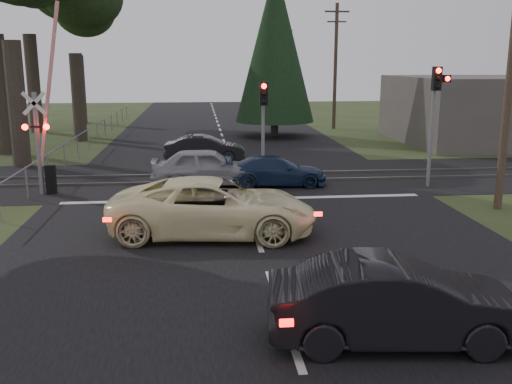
{
  "coord_description": "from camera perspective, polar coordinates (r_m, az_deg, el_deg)",
  "views": [
    {
      "loc": [
        -1.57,
        -11.87,
        4.87
      ],
      "look_at": [
        -0.01,
        3.66,
        1.3
      ],
      "focal_mm": 40.0,
      "sensor_mm": 36.0,
      "label": 1
    }
  ],
  "objects": [
    {
      "name": "traffic_signal_center",
      "position": [
        22.79,
        0.75,
        7.68
      ],
      "size": [
        0.32,
        0.48,
        4.1
      ],
      "color": "slate",
      "rests_on": "ground"
    },
    {
      "name": "crossing_signal",
      "position": [
        22.57,
        -20.43,
        4.91
      ],
      "size": [
        1.62,
        0.38,
        6.96
      ],
      "color": "slate",
      "rests_on": "ground"
    },
    {
      "name": "fence_left",
      "position": [
        35.27,
        -15.93,
        4.44
      ],
      "size": [
        0.1,
        36.0,
        1.2
      ],
      "primitive_type": null,
      "color": "slate",
      "rests_on": "ground"
    },
    {
      "name": "cream_coupe",
      "position": [
        16.32,
        -4.27,
        -1.53
      ],
      "size": [
        6.12,
        3.3,
        1.63
      ],
      "primitive_type": "imported",
      "rotation": [
        0.0,
        0.0,
        1.47
      ],
      "color": "#F5EAB0",
      "rests_on": "ground"
    },
    {
      "name": "silver_car",
      "position": [
        22.88,
        -4.89,
        2.49
      ],
      "size": [
        4.48,
        1.8,
        1.53
      ],
      "primitive_type": "imported",
      "rotation": [
        0.0,
        0.0,
        1.57
      ],
      "color": "#95969C",
      "rests_on": "ground"
    },
    {
      "name": "rail_far",
      "position": [
        25.18,
        -2.08,
        1.84
      ],
      "size": [
        120.0,
        0.12,
        0.1
      ],
      "primitive_type": "cube",
      "color": "#59544C",
      "rests_on": "ground"
    },
    {
      "name": "utility_pole_mid",
      "position": [
        43.06,
        7.95,
        12.56
      ],
      "size": [
        1.8,
        0.26,
        9.0
      ],
      "color": "#4C3D2D",
      "rests_on": "ground"
    },
    {
      "name": "conifer_tree",
      "position": [
        38.22,
        1.92,
        14.55
      ],
      "size": [
        5.2,
        5.2,
        11.0
      ],
      "color": "#473D33",
      "rests_on": "ground"
    },
    {
      "name": "utility_pole_far",
      "position": [
        67.62,
        2.87,
        12.73
      ],
      "size": [
        1.8,
        0.26,
        9.0
      ],
      "color": "#4C3D2D",
      "rests_on": "ground"
    },
    {
      "name": "traffic_signal_right",
      "position": [
        23.26,
        17.53,
        8.46
      ],
      "size": [
        0.68,
        0.48,
        4.7
      ],
      "color": "slate",
      "rests_on": "ground"
    },
    {
      "name": "stop_line",
      "position": [
        20.71,
        -1.25,
        -0.69
      ],
      "size": [
        13.0,
        0.35,
        0.0
      ],
      "primitive_type": "cube",
      "color": "silver",
      "rests_on": "ground"
    },
    {
      "name": "dark_car_far",
      "position": [
        28.49,
        -5.09,
        4.32
      ],
      "size": [
        4.07,
        1.63,
        1.31
      ],
      "primitive_type": "imported",
      "rotation": [
        0.0,
        0.0,
        1.51
      ],
      "color": "black",
      "rests_on": "ground"
    },
    {
      "name": "ground",
      "position": [
        12.92,
        1.67,
        -9.25
      ],
      "size": [
        120.0,
        120.0,
        0.0
      ],
      "primitive_type": "plane",
      "color": "#2C3819",
      "rests_on": "ground"
    },
    {
      "name": "road",
      "position": [
        22.46,
        -1.61,
        0.36
      ],
      "size": [
        14.0,
        100.0,
        0.01
      ],
      "primitive_type": "cube",
      "color": "black",
      "rests_on": "ground"
    },
    {
      "name": "dark_hatchback",
      "position": [
        10.47,
        13.94,
        -10.68
      ],
      "size": [
        4.67,
        2.01,
        1.5
      ],
      "primitive_type": "imported",
      "rotation": [
        0.0,
        0.0,
        1.48
      ],
      "color": "black",
      "rests_on": "ground"
    },
    {
      "name": "utility_pole_near",
      "position": [
        20.51,
        24.15,
        11.38
      ],
      "size": [
        1.8,
        0.26,
        9.0
      ],
      "color": "#4C3D2D",
      "rests_on": "ground"
    },
    {
      "name": "rail_near",
      "position": [
        23.62,
        -1.83,
        1.1
      ],
      "size": [
        120.0,
        0.12,
        0.1
      ],
      "primitive_type": "cube",
      "color": "#59544C",
      "rests_on": "ground"
    },
    {
      "name": "rail_corridor",
      "position": [
        24.41,
        -1.96,
        1.38
      ],
      "size": [
        120.0,
        8.0,
        0.01
      ],
      "primitive_type": "cube",
      "color": "black",
      "rests_on": "ground"
    },
    {
      "name": "euc_tree_e",
      "position": [
        49.01,
        -17.7,
        17.73
      ],
      "size": [
        6.0,
        6.0,
        13.2
      ],
      "color": "#473D33",
      "rests_on": "ground"
    },
    {
      "name": "blue_sedan",
      "position": [
        22.93,
        2.01,
        2.11
      ],
      "size": [
        4.11,
        1.78,
        1.18
      ],
      "primitive_type": "imported",
      "rotation": [
        0.0,
        0.0,
        1.54
      ],
      "color": "#162643",
      "rests_on": "ground"
    }
  ]
}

